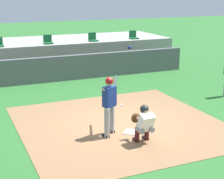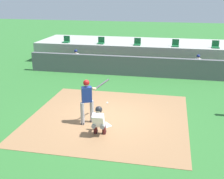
{
  "view_description": "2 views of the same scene",
  "coord_description": "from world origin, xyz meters",
  "px_view_note": "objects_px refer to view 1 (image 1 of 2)",
  "views": [
    {
      "loc": [
        -4.7,
        -10.06,
        4.23
      ],
      "look_at": [
        0.0,
        0.7,
        1.0
      ],
      "focal_mm": 58.21,
      "sensor_mm": 36.0,
      "label": 1
    },
    {
      "loc": [
        2.39,
        -10.83,
        4.98
      ],
      "look_at": [
        0.0,
        0.7,
        1.0
      ],
      "focal_mm": 46.89,
      "sensor_mm": 36.0,
      "label": 2
    }
  ],
  "objects_px": {
    "stadium_seat_2": "(48,41)",
    "stadium_seat_4": "(133,37)",
    "home_plate": "(132,132)",
    "stadium_seat_3": "(93,39)",
    "dugout_player_1": "(131,58)",
    "catcher_crouched": "(144,122)",
    "batter_at_plate": "(110,102)"
  },
  "relations": [
    {
      "from": "stadium_seat_2",
      "to": "stadium_seat_4",
      "type": "distance_m",
      "value": 5.2
    },
    {
      "from": "home_plate",
      "to": "stadium_seat_2",
      "type": "bearing_deg",
      "value": 90.0
    },
    {
      "from": "stadium_seat_3",
      "to": "dugout_player_1",
      "type": "bearing_deg",
      "value": -55.33
    },
    {
      "from": "stadium_seat_3",
      "to": "stadium_seat_4",
      "type": "bearing_deg",
      "value": 0.0
    },
    {
      "from": "stadium_seat_2",
      "to": "stadium_seat_3",
      "type": "bearing_deg",
      "value": 0.0
    },
    {
      "from": "home_plate",
      "to": "catcher_crouched",
      "type": "height_order",
      "value": "catcher_crouched"
    },
    {
      "from": "batter_at_plate",
      "to": "stadium_seat_2",
      "type": "height_order",
      "value": "stadium_seat_2"
    },
    {
      "from": "dugout_player_1",
      "to": "stadium_seat_4",
      "type": "height_order",
      "value": "stadium_seat_4"
    },
    {
      "from": "home_plate",
      "to": "stadium_seat_4",
      "type": "relative_size",
      "value": 0.92
    },
    {
      "from": "batter_at_plate",
      "to": "stadium_seat_4",
      "type": "xyz_separation_m",
      "value": [
        5.88,
        10.06,
        0.5
      ]
    },
    {
      "from": "stadium_seat_2",
      "to": "stadium_seat_4",
      "type": "xyz_separation_m",
      "value": [
        5.2,
        0.0,
        0.0
      ]
    },
    {
      "from": "dugout_player_1",
      "to": "stadium_seat_4",
      "type": "distance_m",
      "value": 2.51
    },
    {
      "from": "catcher_crouched",
      "to": "stadium_seat_3",
      "type": "distance_m",
      "value": 11.29
    },
    {
      "from": "dugout_player_1",
      "to": "stadium_seat_2",
      "type": "distance_m",
      "value": 4.58
    },
    {
      "from": "home_plate",
      "to": "batter_at_plate",
      "type": "relative_size",
      "value": 0.24
    },
    {
      "from": "catcher_crouched",
      "to": "dugout_player_1",
      "type": "height_order",
      "value": "dugout_player_1"
    },
    {
      "from": "stadium_seat_4",
      "to": "batter_at_plate",
      "type": "bearing_deg",
      "value": -120.3
    },
    {
      "from": "stadium_seat_4",
      "to": "stadium_seat_3",
      "type": "bearing_deg",
      "value": 180.0
    },
    {
      "from": "batter_at_plate",
      "to": "stadium_seat_4",
      "type": "distance_m",
      "value": 11.67
    },
    {
      "from": "dugout_player_1",
      "to": "stadium_seat_3",
      "type": "relative_size",
      "value": 2.71
    },
    {
      "from": "batter_at_plate",
      "to": "dugout_player_1",
      "type": "xyz_separation_m",
      "value": [
        4.69,
        8.03,
        -0.36
      ]
    },
    {
      "from": "batter_at_plate",
      "to": "stadium_seat_4",
      "type": "bearing_deg",
      "value": 59.7
    },
    {
      "from": "catcher_crouched",
      "to": "stadium_seat_3",
      "type": "height_order",
      "value": "stadium_seat_3"
    },
    {
      "from": "stadium_seat_3",
      "to": "home_plate",
      "type": "bearing_deg",
      "value": -104.33
    },
    {
      "from": "batter_at_plate",
      "to": "stadium_seat_3",
      "type": "height_order",
      "value": "stadium_seat_3"
    },
    {
      "from": "home_plate",
      "to": "stadium_seat_3",
      "type": "height_order",
      "value": "stadium_seat_3"
    },
    {
      "from": "stadium_seat_3",
      "to": "catcher_crouched",
      "type": "bearing_deg",
      "value": -103.43
    },
    {
      "from": "stadium_seat_4",
      "to": "dugout_player_1",
      "type": "bearing_deg",
      "value": -120.38
    },
    {
      "from": "batter_at_plate",
      "to": "dugout_player_1",
      "type": "bearing_deg",
      "value": 59.71
    },
    {
      "from": "catcher_crouched",
      "to": "home_plate",
      "type": "bearing_deg",
      "value": 88.98
    },
    {
      "from": "stadium_seat_3",
      "to": "stadium_seat_4",
      "type": "xyz_separation_m",
      "value": [
        2.6,
        0.0,
        0.0
      ]
    },
    {
      "from": "catcher_crouched",
      "to": "stadium_seat_2",
      "type": "height_order",
      "value": "stadium_seat_2"
    }
  ]
}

